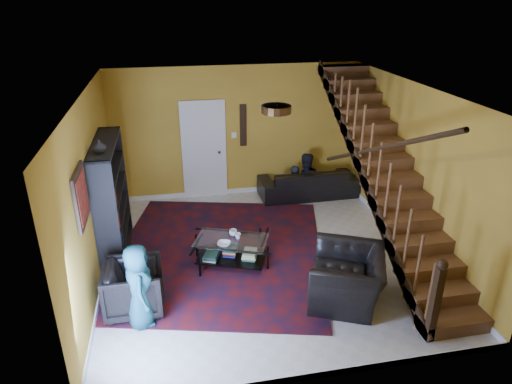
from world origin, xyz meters
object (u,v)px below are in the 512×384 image
sofa (308,182)px  armchair_right (347,277)px  bookshelf (113,202)px  armchair_left (134,288)px  coffee_table (231,250)px

sofa → armchair_right: (-0.54, -3.67, 0.07)m
bookshelf → armchair_left: bookshelf is taller
armchair_right → armchair_left: bearing=-72.9°
coffee_table → armchair_right: bearing=-40.4°
armchair_left → armchair_right: armchair_right is taller
armchair_left → coffee_table: 1.77m
armchair_right → coffee_table: (-1.50, 1.27, -0.12)m
bookshelf → armchair_left: bearing=-77.7°
coffee_table → sofa: bearing=49.6°
bookshelf → sofa: bookshelf is taller
sofa → bookshelf: bearing=22.5°
bookshelf → sofa: 4.31m
armchair_right → coffee_table: 1.97m
sofa → coffee_table: sofa is taller
bookshelf → coffee_table: size_ratio=1.51×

